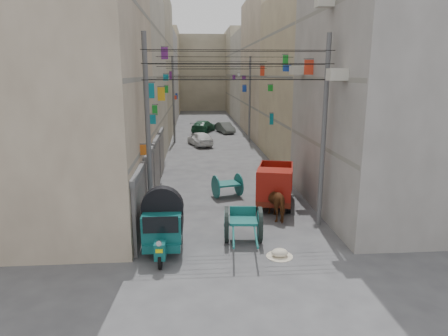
{
  "coord_description": "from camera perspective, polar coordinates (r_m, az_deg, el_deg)",
  "views": [
    {
      "loc": [
        -1.78,
        -10.03,
        6.44
      ],
      "look_at": [
        -0.51,
        6.5,
        2.5
      ],
      "focal_mm": 32.0,
      "sensor_mm": 36.0,
      "label": 1
    }
  ],
  "objects": [
    {
      "name": "second_cart",
      "position": [
        21.26,
        0.47,
        -2.44
      ],
      "size": [
        1.68,
        1.57,
        1.22
      ],
      "rotation": [
        0.0,
        0.0,
        0.29
      ],
      "color": "#145B56",
      "rests_on": "ground"
    },
    {
      "name": "building_row_left",
      "position": [
        44.6,
        -12.75,
        13.06
      ],
      "size": [
        8.0,
        62.0,
        14.0
      ],
      "color": "#BCAA8F",
      "rests_on": "ground"
    },
    {
      "name": "distant_car_white",
      "position": [
        36.55,
        -3.46,
        4.22
      ],
      "size": [
        2.61,
        4.11,
        1.3
      ],
      "primitive_type": "imported",
      "rotation": [
        0.0,
        0.0,
        3.45
      ],
      "color": "white",
      "rests_on": "ground"
    },
    {
      "name": "tonga_cart",
      "position": [
        15.72,
        2.76,
        -7.96
      ],
      "size": [
        1.56,
        3.18,
        1.4
      ],
      "rotation": [
        0.0,
        0.0,
        -0.09
      ],
      "color": "black",
      "rests_on": "ground"
    },
    {
      "name": "feed_sack",
      "position": [
        14.82,
        7.95,
        -11.89
      ],
      "size": [
        0.6,
        0.48,
        0.3
      ],
      "primitive_type": "ellipsoid",
      "color": "beige",
      "rests_on": "ground"
    },
    {
      "name": "end_cap_building",
      "position": [
        76.06,
        -3.15,
        13.38
      ],
      "size": [
        22.0,
        10.0,
        13.0
      ],
      "primitive_type": "cube",
      "color": "#B3A78D",
      "rests_on": "ground"
    },
    {
      "name": "building_row_right",
      "position": [
        45.23,
        8.3,
        13.25
      ],
      "size": [
        8.0,
        62.0,
        14.0
      ],
      "color": "#9E9994",
      "rests_on": "ground"
    },
    {
      "name": "horse",
      "position": [
        18.33,
        7.87,
        -4.55
      ],
      "size": [
        1.26,
        2.12,
        1.68
      ],
      "primitive_type": "imported",
      "rotation": [
        0.0,
        0.0,
        3.33
      ],
      "color": "brown",
      "rests_on": "ground"
    },
    {
      "name": "ac_units",
      "position": [
        18.54,
        13.16,
        16.1
      ],
      "size": [
        0.7,
        6.55,
        3.35
      ],
      "color": "beige",
      "rests_on": "ground"
    },
    {
      "name": "shutters_left",
      "position": [
        21.11,
        -10.08,
        -0.4
      ],
      "size": [
        0.18,
        14.4,
        2.88
      ],
      "color": "#4E4E53",
      "rests_on": "ground"
    },
    {
      "name": "overhead_cables",
      "position": [
        24.5,
        -0.24,
        14.13
      ],
      "size": [
        7.4,
        22.52,
        1.12
      ],
      "color": "black",
      "rests_on": "ground"
    },
    {
      "name": "auto_rickshaw",
      "position": [
        14.87,
        -8.7,
        -7.79
      ],
      "size": [
        1.56,
        2.7,
        1.89
      ],
      "rotation": [
        0.0,
        0.0,
        -0.02
      ],
      "color": "black",
      "rests_on": "ground"
    },
    {
      "name": "distant_car_grey",
      "position": [
        44.52,
        0.16,
        5.8
      ],
      "size": [
        2.11,
        3.73,
        1.16
      ],
      "primitive_type": "imported",
      "rotation": [
        0.0,
        0.0,
        0.26
      ],
      "color": "#595E5A",
      "rests_on": "ground"
    },
    {
      "name": "mini_truck",
      "position": [
        19.7,
        7.24,
        -2.79
      ],
      "size": [
        2.49,
        3.98,
        2.08
      ],
      "rotation": [
        0.0,
        0.0,
        -0.25
      ],
      "color": "black",
      "rests_on": "ground"
    },
    {
      "name": "distant_car_green",
      "position": [
        45.28,
        -2.95,
        5.99
      ],
      "size": [
        3.22,
        4.79,
        1.29
      ],
      "primitive_type": "imported",
      "rotation": [
        0.0,
        0.0,
        2.79
      ],
      "color": "#1A4D32",
      "rests_on": "ground"
    },
    {
      "name": "utility_poles",
      "position": [
        27.2,
        -0.64,
        8.21
      ],
      "size": [
        7.4,
        22.2,
        8.0
      ],
      "color": "#545457",
      "rests_on": "ground"
    },
    {
      "name": "ground",
      "position": [
        12.05,
        5.07,
        -18.98
      ],
      "size": [
        140.0,
        140.0,
        0.0
      ],
      "primitive_type": "plane",
      "color": "#404143",
      "rests_on": "ground"
    },
    {
      "name": "signboards",
      "position": [
        31.88,
        -1.21,
        7.94
      ],
      "size": [
        8.22,
        40.52,
        5.67
      ],
      "color": "#732382",
      "rests_on": "ground"
    }
  ]
}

